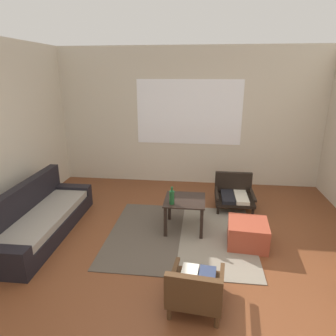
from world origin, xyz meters
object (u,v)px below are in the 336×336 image
at_px(coffee_table, 185,205).
at_px(armchair_striped_foreground, 196,288).
at_px(couch, 39,219).
at_px(glass_bottle, 172,197).
at_px(ottoman_orange, 247,233).
at_px(armchair_by_window, 234,193).

height_order(coffee_table, armchair_striped_foreground, armchair_striped_foreground).
relative_size(couch, glass_bottle, 8.35).
height_order(armchair_striped_foreground, ottoman_orange, armchair_striped_foreground).
relative_size(armchair_by_window, ottoman_orange, 1.25).
xyz_separation_m(armchair_by_window, glass_bottle, (-0.96, -1.04, 0.33)).
height_order(armchair_striped_foreground, glass_bottle, glass_bottle).
relative_size(coffee_table, armchair_striped_foreground, 0.89).
distance_m(armchair_by_window, ottoman_orange, 1.20).
distance_m(coffee_table, armchair_by_window, 1.18).
bearing_deg(armchair_by_window, ottoman_orange, -86.42).
bearing_deg(couch, glass_bottle, 6.21).
relative_size(armchair_by_window, armchair_striped_foreground, 0.98).
relative_size(armchair_striped_foreground, ottoman_orange, 1.27).
bearing_deg(armchair_by_window, armchair_striped_foreground, -103.58).
bearing_deg(armchair_striped_foreground, armchair_by_window, 76.42).
bearing_deg(couch, coffee_table, 10.38).
distance_m(couch, coffee_table, 2.10).
xyz_separation_m(armchair_striped_foreground, glass_bottle, (-0.38, 1.37, 0.34)).
bearing_deg(couch, armchair_striped_foreground, -27.24).
bearing_deg(coffee_table, armchair_by_window, 47.87).
distance_m(armchair_striped_foreground, glass_bottle, 1.46).
xyz_separation_m(coffee_table, ottoman_orange, (0.86, -0.32, -0.21)).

